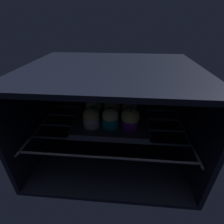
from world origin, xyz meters
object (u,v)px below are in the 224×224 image
baking_tray (112,118)px  muffin_row1_col1 (112,109)px  muffin_row0_col1 (110,118)px  muffin_row2_col0 (97,100)px  muffin_row2_col1 (113,101)px  muffin_row2_col2 (131,101)px  muffin_row1_col0 (94,108)px  muffin_row0_col0 (91,117)px  muffin_row0_col2 (130,119)px  muffin_row1_col2 (129,110)px

baking_tray → muffin_row1_col1: muffin_row1_col1 is taller
muffin_row0_col1 → muffin_row2_col0: (-6.90, 13.92, -0.15)cm
muffin_row1_col1 → muffin_row2_col0: 10.17cm
muffin_row2_col0 → baking_tray: bearing=-45.2°
muffin_row2_col1 → muffin_row2_col2: (7.34, 0.27, 0.29)cm
muffin_row1_col0 → muffin_row1_col1: size_ratio=0.98×
muffin_row1_col0 → muffin_row2_col0: 7.35cm
muffin_row0_col0 → muffin_row2_col1: bearing=63.4°
muffin_row0_col1 → muffin_row1_col1: bearing=87.8°
muffin_row2_col1 → muffin_row0_col2: bearing=-62.7°
muffin_row2_col0 → muffin_row2_col1: 7.11cm
muffin_row0_col0 → muffin_row1_col2: muffin_row0_col0 is taller
muffin_row0_col2 → muffin_row2_col0: bearing=135.5°
muffin_row0_col0 → muffin_row1_col2: 14.81cm
muffin_row0_col1 → muffin_row0_col2: same height
muffin_row2_col0 → muffin_row0_col0: bearing=-88.5°
muffin_row2_col1 → muffin_row1_col2: bearing=-47.2°
muffin_row1_col0 → muffin_row1_col2: muffin_row1_col0 is taller
muffin_row1_col0 → muffin_row2_col2: (14.27, 7.35, -0.08)cm
muffin_row1_col0 → muffin_row2_col2: size_ratio=0.98×
muffin_row0_col0 → muffin_row2_col2: bearing=44.4°
baking_tray → muffin_row0_col0: (-6.83, -6.53, 4.02)cm
baking_tray → muffin_row1_col0: 8.28cm
muffin_row1_col0 → muffin_row1_col1: 7.00cm
muffin_row0_col1 → muffin_row2_col0: muffin_row0_col1 is taller
baking_tray → muffin_row0_col1: (-0.28, -6.70, 4.16)cm
muffin_row1_col0 → muffin_row0_col0: bearing=-88.3°
muffin_row1_col1 → muffin_row2_col1: 6.97cm
muffin_row0_col0 → muffin_row2_col2: 19.70cm
muffin_row1_col1 → muffin_row2_col0: bearing=134.8°
muffin_row0_col1 → muffin_row1_col0: size_ratio=1.00×
baking_tray → muffin_row0_col2: muffin_row0_col2 is taller
muffin_row1_col0 → muffin_row1_col2: size_ratio=1.05×
muffin_row2_col2 → muffin_row2_col1: bearing=-177.9°
baking_tray → muffin_row2_col2: (7.25, 7.24, 4.30)cm
muffin_row0_col2 → muffin_row1_col0: 15.42cm
muffin_row2_col1 → muffin_row2_col2: muffin_row2_col2 is taller
muffin_row1_col1 → muffin_row0_col0: bearing=-136.2°
muffin_row0_col2 → muffin_row1_col1: bearing=136.3°
baking_tray → muffin_row0_col2: bearing=-43.8°
baking_tray → muffin_row1_col0: (-7.02, -0.12, 4.39)cm
muffin_row0_col1 → baking_tray: bearing=87.6°
muffin_row2_col2 → muffin_row2_col0: bearing=-179.9°
muffin_row2_col0 → muffin_row2_col2: muffin_row2_col2 is taller
muffin_row1_col2 → muffin_row1_col0: bearing=179.6°
muffin_row2_col2 → muffin_row0_col0: bearing=-135.6°
muffin_row0_col2 → muffin_row1_col2: 6.46cm
baking_tray → muffin_row1_col0: size_ratio=3.50×
muffin_row0_col1 → muffin_row1_col0: bearing=135.7°
muffin_row0_col1 → muffin_row2_col0: size_ratio=1.07×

